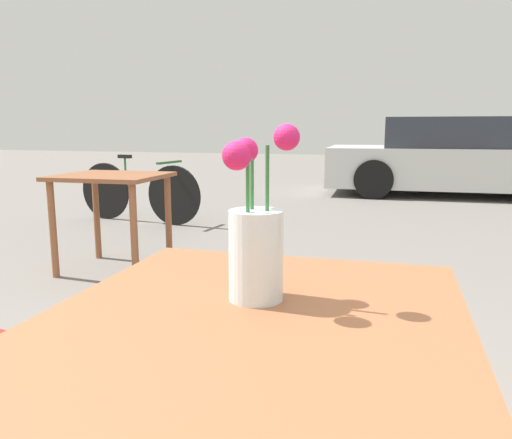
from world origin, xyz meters
TOP-DOWN VIEW (x-y plane):
  - table_front at (0.00, -0.00)m, footprint 0.73×0.87m
  - flower_vase at (-0.02, 0.10)m, footprint 0.13×0.14m
  - table_back at (-1.88, 2.47)m, footprint 0.79×0.72m
  - bicycle at (-2.73, 4.29)m, footprint 1.62×0.44m
  - parked_car at (0.89, 7.98)m, footprint 4.03×2.00m

SIDE VIEW (x-z plane):
  - bicycle at x=-2.73m, z-range -0.04..0.73m
  - parked_car at x=0.89m, z-range -0.03..1.21m
  - table_back at x=-1.88m, z-range 0.24..0.97m
  - table_front at x=0.00m, z-range 0.25..1.01m
  - flower_vase at x=-0.02m, z-range 0.69..1.01m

